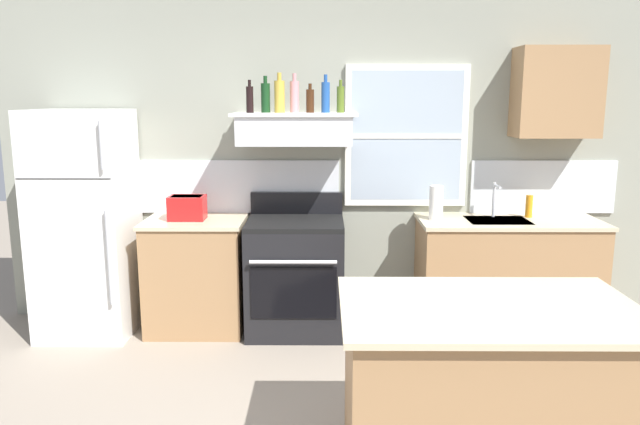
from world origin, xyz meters
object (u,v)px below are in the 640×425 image
object	(u,v)px
stove_range	(296,275)
bottle_dark_green_wine	(266,97)
refrigerator	(86,224)
bottle_rose_pink	(295,96)
bottle_balsamic_dark	(250,99)
bottle_champagne_gold_foil	(280,96)
bottle_olive_oil_square	(341,99)
dish_soap_bottle	(529,206)
paper_towel_roll	(436,203)
toaster	(187,207)
kitchen_island	(485,395)
bottle_blue_liqueur	(326,97)
bottle_brown_stout	(310,100)

from	to	relation	value
stove_range	bottle_dark_green_wine	world-z (taller)	bottle_dark_green_wine
refrigerator	bottle_rose_pink	xyz separation A→B (m)	(1.65, 0.14, 0.98)
bottle_balsamic_dark	bottle_champagne_gold_foil	xyz separation A→B (m)	(0.23, 0.04, 0.02)
bottle_rose_pink	bottle_olive_oil_square	bearing A→B (deg)	1.03
dish_soap_bottle	bottle_olive_oil_square	bearing A→B (deg)	-179.65
bottle_champagne_gold_foil	bottle_olive_oil_square	xyz separation A→B (m)	(0.47, 0.04, -0.02)
bottle_champagne_gold_foil	dish_soap_bottle	distance (m)	2.18
bottle_olive_oil_square	paper_towel_roll	distance (m)	1.11
toaster	paper_towel_roll	world-z (taller)	paper_towel_roll
stove_range	paper_towel_roll	xyz separation A→B (m)	(1.11, 0.04, 0.58)
refrigerator	dish_soap_bottle	bearing A→B (deg)	2.60
bottle_balsamic_dark	bottle_olive_oil_square	size ratio (longest dim) A/B	0.99
refrigerator	bottle_olive_oil_square	world-z (taller)	bottle_olive_oil_square
paper_towel_roll	kitchen_island	world-z (taller)	paper_towel_roll
refrigerator	bottle_olive_oil_square	bearing A→B (deg)	4.30
bottle_blue_liqueur	dish_soap_bottle	size ratio (longest dim) A/B	1.61
bottle_brown_stout	toaster	bearing A→B (deg)	-175.42
bottle_dark_green_wine	bottle_rose_pink	bearing A→B (deg)	-0.86
bottle_blue_liqueur	bottle_dark_green_wine	bearing A→B (deg)	178.09
bottle_rose_pink	paper_towel_roll	bearing A→B (deg)	-4.31
paper_towel_roll	kitchen_island	xyz separation A→B (m)	(-0.11, -2.01, -0.59)
bottle_dark_green_wine	bottle_blue_liqueur	size ratio (longest dim) A/B	0.97
paper_towel_roll	bottle_balsamic_dark	bearing A→B (deg)	179.64
paper_towel_roll	kitchen_island	size ratio (longest dim) A/B	0.19
paper_towel_roll	dish_soap_bottle	size ratio (longest dim) A/B	1.50
bottle_dark_green_wine	bottle_olive_oil_square	world-z (taller)	bottle_dark_green_wine
bottle_rose_pink	paper_towel_roll	xyz separation A→B (m)	(1.12, -0.08, -0.83)
bottle_rose_pink	kitchen_island	xyz separation A→B (m)	(1.01, -2.09, -1.41)
toaster	bottle_balsamic_dark	xyz separation A→B (m)	(0.51, 0.02, 0.84)
dish_soap_bottle	refrigerator	bearing A→B (deg)	-177.40
stove_range	bottle_brown_stout	distance (m)	1.38
refrigerator	bottle_blue_liqueur	bearing A→B (deg)	4.00
bottle_rose_pink	bottle_olive_oil_square	xyz separation A→B (m)	(0.36, 0.01, -0.02)
refrigerator	kitchen_island	size ratio (longest dim) A/B	1.27
kitchen_island	bottle_dark_green_wine	bearing A→B (deg)	120.50
toaster	bottle_brown_stout	size ratio (longest dim) A/B	1.34
bottle_rose_pink	bottle_champagne_gold_foil	bearing A→B (deg)	-161.58
toaster	bottle_rose_pink	size ratio (longest dim) A/B	0.99
toaster	bottle_rose_pink	distance (m)	1.22
bottle_dark_green_wine	bottle_blue_liqueur	bearing A→B (deg)	-1.91
bottle_champagne_gold_foil	bottle_brown_stout	bearing A→B (deg)	4.52
refrigerator	toaster	size ratio (longest dim) A/B	5.97
bottle_blue_liqueur	paper_towel_roll	xyz separation A→B (m)	(0.87, -0.07, -0.82)
stove_range	bottle_dark_green_wine	bearing A→B (deg)	151.42
bottle_balsamic_dark	bottle_brown_stout	bearing A→B (deg)	6.88
dish_soap_bottle	bottle_champagne_gold_foil	bearing A→B (deg)	-178.46
bottle_brown_stout	kitchen_island	distance (m)	2.64
refrigerator	dish_soap_bottle	world-z (taller)	refrigerator
toaster	bottle_blue_liqueur	distance (m)	1.39
stove_range	bottle_champagne_gold_foil	size ratio (longest dim) A/B	3.58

